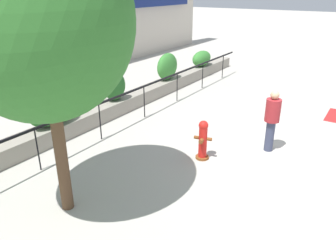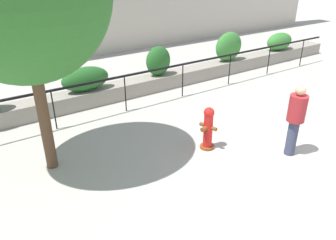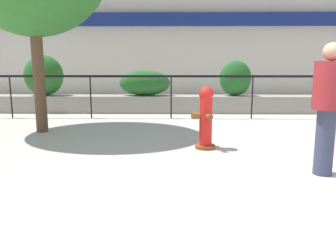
% 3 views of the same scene
% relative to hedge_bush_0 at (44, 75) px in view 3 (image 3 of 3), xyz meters
% --- Properties ---
extents(building_facade, '(30.00, 1.36, 8.00)m').
position_rel_hedge_bush_0_xyz_m(building_facade, '(5.95, 5.98, 2.89)').
color(building_facade, beige).
rests_on(building_facade, ground).
extents(planter_wall_low, '(18.00, 0.70, 0.50)m').
position_rel_hedge_bush_0_xyz_m(planter_wall_low, '(5.95, 0.00, -0.85)').
color(planter_wall_low, gray).
rests_on(planter_wall_low, ground).
extents(fence_railing_segment, '(15.00, 0.05, 1.15)m').
position_rel_hedge_bush_0_xyz_m(fence_railing_segment, '(5.95, -1.10, -0.08)').
color(fence_railing_segment, black).
rests_on(fence_railing_segment, ground).
extents(hedge_bush_0, '(1.17, 0.70, 1.19)m').
position_rel_hedge_bush_0_xyz_m(hedge_bush_0, '(0.00, 0.00, 0.00)').
color(hedge_bush_0, '#235B23').
rests_on(hedge_bush_0, planter_wall_low).
extents(hedge_bush_1, '(1.51, 0.64, 0.75)m').
position_rel_hedge_bush_0_xyz_m(hedge_bush_1, '(3.01, 0.00, -0.22)').
color(hedge_bush_1, '#235B23').
rests_on(hedge_bush_1, planter_wall_low).
extents(hedge_bush_2, '(0.94, 0.57, 1.03)m').
position_rel_hedge_bush_0_xyz_m(hedge_bush_2, '(5.69, 0.00, -0.08)').
color(hedge_bush_2, '#235B23').
rests_on(hedge_bush_2, planter_wall_low).
extents(fire_hydrant, '(0.47, 0.48, 1.08)m').
position_rel_hedge_bush_0_xyz_m(fire_hydrant, '(4.42, -4.19, -0.54)').
color(fire_hydrant, brown).
rests_on(fire_hydrant, ground).
extents(pedestrian, '(0.52, 0.52, 1.73)m').
position_rel_hedge_bush_0_xyz_m(pedestrian, '(5.86, -5.51, -0.11)').
color(pedestrian, '#383D56').
rests_on(pedestrian, ground).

